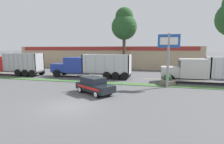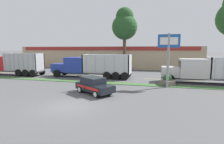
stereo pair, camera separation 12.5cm
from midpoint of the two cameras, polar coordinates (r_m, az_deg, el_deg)
name	(u,v)px [view 1 (the left image)]	position (r m, az deg, el deg)	size (l,w,h in m)	color
ground_plane	(69,106)	(14.12, -14.15, -10.82)	(600.00, 600.00, 0.00)	#515154
grass_verge	(104,83)	(22.71, -2.63, -3.52)	(120.00, 1.34, 0.06)	#3D6633
centre_line_0	(3,73)	(38.08, -32.13, -0.20)	(2.40, 0.14, 0.01)	yellow
centre_line_1	(28,74)	(34.39, -25.89, -0.52)	(2.40, 0.14, 0.01)	yellow
centre_line_2	(55,75)	(31.20, -18.28, -0.89)	(2.40, 0.14, 0.01)	yellow
centre_line_3	(84,76)	(28.68, -9.13, -1.32)	(2.40, 0.14, 0.01)	yellow
centre_line_4	(117,77)	(27.01, 1.45, -1.78)	(2.40, 0.14, 0.01)	yellow
centre_line_5	(153,79)	(26.37, 12.98, -2.20)	(2.40, 0.14, 0.01)	yellow
centre_line_6	(192,81)	(26.82, 24.60, -2.54)	(2.40, 0.14, 0.01)	yellow
dump_truck_lead	(84,67)	(27.56, -9.22, 1.73)	(12.64, 2.74, 3.56)	black
dump_truck_mid	(202,71)	(25.08, 27.18, 0.42)	(12.08, 2.81, 3.67)	black
dump_truck_trail	(7,65)	(34.58, -31.13, 1.95)	(11.51, 2.56, 3.68)	black
rally_car	(94,85)	(17.42, -5.98, -4.28)	(4.51, 3.77, 1.65)	black
store_sign_post	(168,50)	(20.75, 17.80, 6.91)	(2.40, 0.28, 6.11)	gray
stone_planter	(167,81)	(22.33, 17.44, -2.84)	(1.93, 1.93, 1.37)	#6B6056
store_building_backdrop	(109,56)	(44.64, -1.11, 5.09)	(41.98, 12.10, 4.90)	tan
tree_behind_centre	(124,25)	(36.44, 3.91, 15.15)	(5.12, 5.12, 12.61)	#473828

